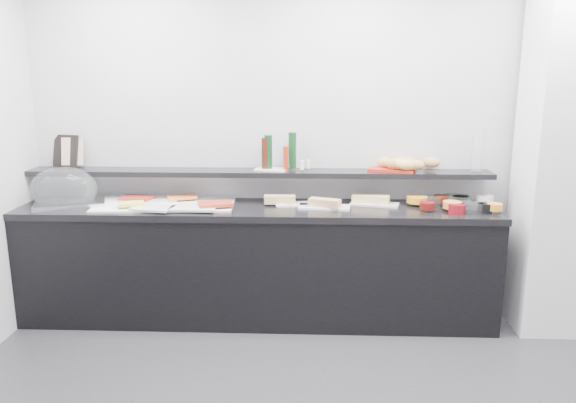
{
  "coord_description": "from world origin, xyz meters",
  "views": [
    {
      "loc": [
        -0.29,
        -2.43,
        1.9
      ],
      "look_at": [
        -0.45,
        1.45,
        1.0
      ],
      "focal_mm": 35.0,
      "sensor_mm": 36.0,
      "label": 1
    }
  ],
  "objects_px": {
    "sandwich_plate_mid": "(324,207)",
    "bread_tray": "(392,169)",
    "framed_print": "(66,151)",
    "condiment_tray": "(272,169)",
    "carafe": "(477,153)",
    "cloche_base": "(70,204)"
  },
  "relations": [
    {
      "from": "sandwich_plate_mid",
      "to": "bread_tray",
      "type": "height_order",
      "value": "bread_tray"
    },
    {
      "from": "framed_print",
      "to": "bread_tray",
      "type": "relative_size",
      "value": 0.75
    },
    {
      "from": "condiment_tray",
      "to": "carafe",
      "type": "distance_m",
      "value": 1.57
    },
    {
      "from": "cloche_base",
      "to": "framed_print",
      "type": "xyz_separation_m",
      "value": [
        -0.13,
        0.3,
        0.36
      ]
    },
    {
      "from": "cloche_base",
      "to": "sandwich_plate_mid",
      "type": "bearing_deg",
      "value": -18.52
    },
    {
      "from": "bread_tray",
      "to": "carafe",
      "type": "relative_size",
      "value": 1.16
    },
    {
      "from": "cloche_base",
      "to": "sandwich_plate_mid",
      "type": "height_order",
      "value": "cloche_base"
    },
    {
      "from": "carafe",
      "to": "sandwich_plate_mid",
      "type": "bearing_deg",
      "value": -171.64
    },
    {
      "from": "cloche_base",
      "to": "sandwich_plate_mid",
      "type": "distance_m",
      "value": 1.93
    },
    {
      "from": "condiment_tray",
      "to": "carafe",
      "type": "relative_size",
      "value": 0.82
    },
    {
      "from": "framed_print",
      "to": "carafe",
      "type": "xyz_separation_m",
      "value": [
        3.22,
        -0.11,
        0.02
      ]
    },
    {
      "from": "condiment_tray",
      "to": "carafe",
      "type": "height_order",
      "value": "carafe"
    },
    {
      "from": "bread_tray",
      "to": "sandwich_plate_mid",
      "type": "bearing_deg",
      "value": -139.13
    },
    {
      "from": "framed_print",
      "to": "condiment_tray",
      "type": "distance_m",
      "value": 1.66
    },
    {
      "from": "framed_print",
      "to": "carafe",
      "type": "bearing_deg",
      "value": 14.0
    },
    {
      "from": "cloche_base",
      "to": "carafe",
      "type": "distance_m",
      "value": 3.12
    },
    {
      "from": "condiment_tray",
      "to": "bread_tray",
      "type": "height_order",
      "value": "bread_tray"
    },
    {
      "from": "framed_print",
      "to": "bread_tray",
      "type": "bearing_deg",
      "value": 14.93
    },
    {
      "from": "bread_tray",
      "to": "framed_print",
      "type": "bearing_deg",
      "value": -163.92
    },
    {
      "from": "cloche_base",
      "to": "carafe",
      "type": "height_order",
      "value": "carafe"
    },
    {
      "from": "condiment_tray",
      "to": "bread_tray",
      "type": "xyz_separation_m",
      "value": [
        0.94,
        0.03,
        0.0
      ]
    },
    {
      "from": "condiment_tray",
      "to": "bread_tray",
      "type": "distance_m",
      "value": 0.94
    }
  ]
}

